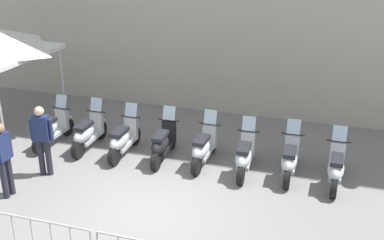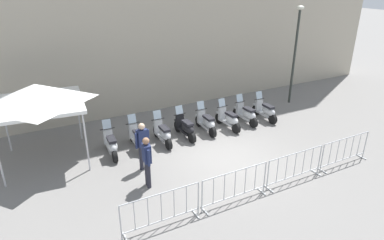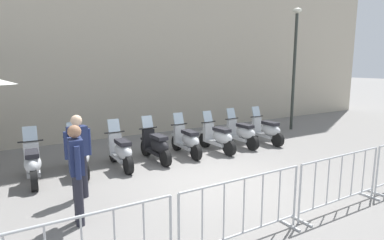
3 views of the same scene
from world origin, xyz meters
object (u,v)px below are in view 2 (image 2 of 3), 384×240
motorcycle_0 (111,144)px  barrier_segment_1 (235,186)px  motorcycle_1 (137,138)px  motorcycle_2 (163,133)px  barrier_segment_2 (295,167)px  barrier_segment_3 (345,151)px  street_lamp (296,45)px  motorcycle_6 (246,114)px  motorcycle_5 (229,119)px  officer_near_row_end (147,159)px  motorcycle_3 (186,128)px  canopy_tent (36,95)px  officer_mid_plaza (143,143)px  barrier_segment_0 (161,210)px  motorcycle_4 (207,123)px  motorcycle_7 (266,111)px

motorcycle_0 → barrier_segment_1: bearing=-56.2°
motorcycle_1 → motorcycle_2: same height
barrier_segment_1 → barrier_segment_2: (2.34, 0.20, 0.00)m
barrier_segment_3 → street_lamp: size_ratio=0.45×
motorcycle_6 → barrier_segment_2: bearing=-102.6°
motorcycle_5 → officer_near_row_end: bearing=-147.1°
motorcycle_3 → barrier_segment_2: (2.07, -4.39, 0.07)m
motorcycle_1 → barrier_segment_1: motorcycle_1 is taller
barrier_segment_2 → canopy_tent: bearing=148.0°
officer_mid_plaza → motorcycle_1: bearing=83.5°
motorcycle_0 → motorcycle_5: same height
barrier_segment_1 → officer_near_row_end: size_ratio=1.30×
motorcycle_3 → motorcycle_5: bearing=2.8°
barrier_segment_1 → motorcycle_0: bearing=123.8°
barrier_segment_3 → barrier_segment_2: bearing=-175.2°
barrier_segment_0 → officer_near_row_end: size_ratio=1.30×
officer_mid_plaza → canopy_tent: 3.97m
barrier_segment_2 → street_lamp: (4.68, 6.24, 2.53)m
motorcycle_2 → officer_mid_plaza: (-1.22, -1.55, 0.53)m
motorcycle_0 → motorcycle_4: bearing=6.4°
motorcycle_6 → officer_mid_plaza: officer_mid_plaza is taller
barrier_segment_0 → barrier_segment_3: (7.01, 0.59, 0.00)m
motorcycle_1 → officer_near_row_end: 2.71m
motorcycle_2 → motorcycle_5: same height
motorcycle_0 → motorcycle_2: bearing=4.4°
motorcycle_6 → street_lamp: street_lamp is taller
barrier_segment_3 → street_lamp: bearing=68.8°
motorcycle_0 → barrier_segment_1: 5.14m
motorcycle_1 → barrier_segment_2: 5.92m
motorcycle_1 → motorcycle_2: size_ratio=1.00×
motorcycle_1 → barrier_segment_2: (4.15, -4.22, 0.07)m
motorcycle_6 → street_lamp: bearing=22.8°
motorcycle_0 → street_lamp: size_ratio=0.35×
motorcycle_0 → officer_near_row_end: size_ratio=1.00×
motorcycle_3 → officer_near_row_end: 3.75m
motorcycle_4 → barrier_segment_3: 5.50m
motorcycle_7 → officer_near_row_end: 7.31m
barrier_segment_0 → barrier_segment_3: same height
motorcycle_0 → barrier_segment_0: bearing=-83.3°
motorcycle_7 → officer_near_row_end: bearing=-154.6°
motorcycle_1 → motorcycle_2: (1.05, 0.01, 0.00)m
motorcycle_5 → motorcycle_7: same height
motorcycle_6 → barrier_segment_2: size_ratio=0.77×
canopy_tent → officer_near_row_end: bearing=-46.2°
officer_near_row_end → barrier_segment_1: bearing=-39.5°
motorcycle_1 → barrier_segment_3: motorcycle_1 is taller
canopy_tent → street_lamp: bearing=7.5°
motorcycle_3 → motorcycle_4: bearing=8.3°
motorcycle_1 → barrier_segment_1: bearing=-67.6°
motorcycle_1 → officer_near_row_end: officer_near_row_end is taller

